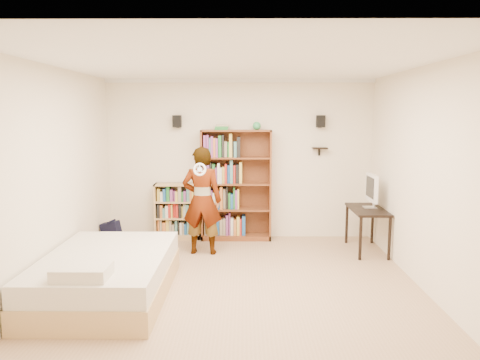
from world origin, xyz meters
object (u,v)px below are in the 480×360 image
at_px(tall_bookshelf, 236,185).
at_px(daybed, 107,270).
at_px(low_bookshelf, 177,211).
at_px(computer_desk, 367,230).
at_px(person, 202,201).

relative_size(tall_bookshelf, daybed, 0.87).
bearing_deg(tall_bookshelf, low_bookshelf, 178.36).
relative_size(computer_desk, person, 0.60).
height_order(computer_desk, person, person).
xyz_separation_m(low_bookshelf, computer_desk, (3.05, -0.72, -0.14)).
bearing_deg(computer_desk, tall_bookshelf, 161.22).
xyz_separation_m(tall_bookshelf, low_bookshelf, (-1.01, 0.03, -0.45)).
relative_size(low_bookshelf, person, 0.58).
bearing_deg(low_bookshelf, computer_desk, -13.35).
distance_m(low_bookshelf, computer_desk, 3.14).
distance_m(tall_bookshelf, daybed, 3.00).
bearing_deg(low_bookshelf, daybed, -100.26).
bearing_deg(low_bookshelf, person, -59.64).
distance_m(low_bookshelf, person, 1.05).
xyz_separation_m(low_bookshelf, person, (0.50, -0.86, 0.35)).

